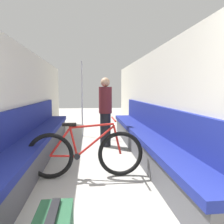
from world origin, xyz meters
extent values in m
cube|color=beige|center=(-1.32, 3.31, 1.06)|extent=(0.10, 9.82, 2.12)
cube|color=beige|center=(1.32, 3.31, 1.06)|extent=(0.10, 9.82, 2.12)
cube|color=#4C4C51|center=(-1.02, 3.42, 0.20)|extent=(0.42, 5.42, 0.40)
cube|color=navy|center=(-1.02, 3.42, 0.45)|extent=(0.50, 5.42, 0.10)
cube|color=navy|center=(-1.24, 3.42, 0.75)|extent=(0.07, 5.42, 0.51)
cube|color=#4C4C51|center=(1.02, 3.42, 0.20)|extent=(0.42, 5.42, 0.40)
cube|color=navy|center=(1.02, 3.42, 0.45)|extent=(0.50, 5.42, 0.10)
cube|color=navy|center=(1.24, 3.42, 0.75)|extent=(0.07, 5.42, 0.51)
torus|color=black|center=(-0.64, 2.48, 0.34)|extent=(0.68, 0.06, 0.68)
torus|color=black|center=(0.40, 2.48, 0.34)|extent=(0.68, 0.06, 0.68)
cylinder|color=#B21E19|center=(-0.45, 2.48, 0.33)|extent=(0.39, 0.03, 0.05)
cylinder|color=#B21E19|center=(-0.50, 2.48, 0.54)|extent=(0.31, 0.03, 0.42)
cylinder|color=#B21E19|center=(-0.30, 2.48, 0.56)|extent=(0.14, 0.03, 0.49)
cylinder|color=#B21E19|center=(0.02, 2.48, 0.55)|extent=(0.57, 0.03, 0.47)
cylinder|color=#B21E19|center=(-0.03, 2.48, 0.78)|extent=(0.65, 0.03, 0.08)
cylinder|color=#B21E19|center=(0.35, 2.48, 0.56)|extent=(0.14, 0.03, 0.45)
cylinder|color=black|center=(-0.25, 2.48, 0.33)|extent=(0.09, 0.06, 0.09)
cube|color=black|center=(-0.36, 2.48, 0.80)|extent=(0.20, 0.07, 0.04)
cylinder|color=#B21E19|center=(0.30, 2.48, 0.87)|extent=(0.02, 0.46, 0.02)
cylinder|color=gray|center=(-0.25, 5.44, 0.01)|extent=(0.08, 0.08, 0.01)
cylinder|color=silver|center=(-0.25, 5.44, 1.05)|extent=(0.04, 0.04, 2.10)
cylinder|color=black|center=(0.31, 4.27, 0.39)|extent=(0.25, 0.25, 0.77)
cylinder|color=#5B1E23|center=(0.31, 4.27, 1.07)|extent=(0.30, 0.30, 0.60)
sphere|color=tan|center=(0.31, 4.27, 1.48)|extent=(0.21, 0.21, 0.21)
cube|color=black|center=(-0.36, 0.87, 0.36)|extent=(0.07, 0.51, 0.03)
camera|label=1|loc=(-0.07, -0.72, 1.31)|focal=35.00mm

